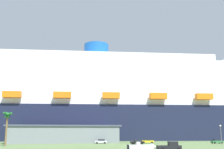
{
  "coord_description": "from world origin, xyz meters",
  "views": [
    {
      "loc": [
        -18.04,
        -88.44,
        4.68
      ],
      "look_at": [
        -1.49,
        31.21,
        29.21
      ],
      "focal_mm": 44.47,
      "sensor_mm": 36.0,
      "label": 1
    }
  ],
  "objects_px": {
    "pickup_truck": "(170,146)",
    "parked_car_black_coupe": "(137,142)",
    "parked_car_yellow_taxi": "(147,141)",
    "palm_tree": "(7,119)",
    "cruise_ship": "(147,107)",
    "small_boat_on_trailer": "(143,147)",
    "parked_car_green_wagon": "(217,141)",
    "parked_car_silver_sedan": "(101,141)",
    "street_lamp": "(221,132)"
  },
  "relations": [
    {
      "from": "street_lamp",
      "to": "parked_car_silver_sedan",
      "type": "xyz_separation_m",
      "value": [
        -37.6,
        18.3,
        -3.57
      ]
    },
    {
      "from": "pickup_truck",
      "to": "palm_tree",
      "type": "height_order",
      "value": "palm_tree"
    },
    {
      "from": "palm_tree",
      "to": "parked_car_yellow_taxi",
      "type": "bearing_deg",
      "value": 14.56
    },
    {
      "from": "cruise_ship",
      "to": "small_boat_on_trailer",
      "type": "xyz_separation_m",
      "value": [
        -22.91,
        -81.28,
        -16.36
      ]
    },
    {
      "from": "pickup_truck",
      "to": "parked_car_green_wagon",
      "type": "bearing_deg",
      "value": 48.93
    },
    {
      "from": "small_boat_on_trailer",
      "to": "palm_tree",
      "type": "bearing_deg",
      "value": 143.11
    },
    {
      "from": "palm_tree",
      "to": "parked_car_black_coupe",
      "type": "xyz_separation_m",
      "value": [
        43.21,
        5.2,
        -7.52
      ]
    },
    {
      "from": "cruise_ship",
      "to": "palm_tree",
      "type": "xyz_separation_m",
      "value": [
        -59.97,
        -53.46,
        -8.97
      ]
    },
    {
      "from": "parked_car_green_wagon",
      "to": "parked_car_yellow_taxi",
      "type": "relative_size",
      "value": 0.94
    },
    {
      "from": "small_boat_on_trailer",
      "to": "parked_car_black_coupe",
      "type": "height_order",
      "value": "small_boat_on_trailer"
    },
    {
      "from": "parked_car_green_wagon",
      "to": "parked_car_black_coupe",
      "type": "distance_m",
      "value": 31.06
    },
    {
      "from": "palm_tree",
      "to": "parked_car_silver_sedan",
      "type": "bearing_deg",
      "value": 21.94
    },
    {
      "from": "cruise_ship",
      "to": "small_boat_on_trailer",
      "type": "distance_m",
      "value": 86.01
    },
    {
      "from": "street_lamp",
      "to": "parked_car_silver_sedan",
      "type": "distance_m",
      "value": 41.97
    },
    {
      "from": "parked_car_silver_sedan",
      "to": "palm_tree",
      "type": "bearing_deg",
      "value": -158.06
    },
    {
      "from": "pickup_truck",
      "to": "parked_car_black_coupe",
      "type": "distance_m",
      "value": 32.91
    },
    {
      "from": "parked_car_green_wagon",
      "to": "parked_car_black_coupe",
      "type": "relative_size",
      "value": 0.91
    },
    {
      "from": "small_boat_on_trailer",
      "to": "palm_tree",
      "type": "height_order",
      "value": "palm_tree"
    },
    {
      "from": "parked_car_black_coupe",
      "to": "parked_car_silver_sedan",
      "type": "distance_m",
      "value": 14.15
    },
    {
      "from": "small_boat_on_trailer",
      "to": "parked_car_silver_sedan",
      "type": "relative_size",
      "value": 1.77
    },
    {
      "from": "parked_car_silver_sedan",
      "to": "parked_car_yellow_taxi",
      "type": "distance_m",
      "value": 17.79
    },
    {
      "from": "small_boat_on_trailer",
      "to": "parked_car_green_wagon",
      "type": "height_order",
      "value": "small_boat_on_trailer"
    },
    {
      "from": "small_boat_on_trailer",
      "to": "palm_tree",
      "type": "distance_m",
      "value": 46.93
    },
    {
      "from": "parked_car_yellow_taxi",
      "to": "palm_tree",
      "type": "bearing_deg",
      "value": -165.44
    },
    {
      "from": "parked_car_green_wagon",
      "to": "parked_car_silver_sedan",
      "type": "distance_m",
      "value": 43.36
    },
    {
      "from": "parked_car_black_coupe",
      "to": "small_boat_on_trailer",
      "type": "bearing_deg",
      "value": -100.55
    },
    {
      "from": "palm_tree",
      "to": "parked_car_silver_sedan",
      "type": "distance_m",
      "value": 34.38
    },
    {
      "from": "street_lamp",
      "to": "parked_car_silver_sedan",
      "type": "bearing_deg",
      "value": 154.04
    },
    {
      "from": "pickup_truck",
      "to": "small_boat_on_trailer",
      "type": "distance_m",
      "value": 6.42
    },
    {
      "from": "palm_tree",
      "to": "street_lamp",
      "type": "height_order",
      "value": "palm_tree"
    },
    {
      "from": "street_lamp",
      "to": "parked_car_black_coupe",
      "type": "xyz_separation_m",
      "value": [
        -25.5,
        10.96,
        -3.57
      ]
    },
    {
      "from": "palm_tree",
      "to": "small_boat_on_trailer",
      "type": "bearing_deg",
      "value": -36.89
    },
    {
      "from": "cruise_ship",
      "to": "parked_car_black_coupe",
      "type": "relative_size",
      "value": 48.44
    },
    {
      "from": "parked_car_green_wagon",
      "to": "parked_car_yellow_taxi",
      "type": "distance_m",
      "value": 25.8
    },
    {
      "from": "pickup_truck",
      "to": "parked_car_yellow_taxi",
      "type": "bearing_deg",
      "value": 82.35
    },
    {
      "from": "street_lamp",
      "to": "parked_car_green_wagon",
      "type": "bearing_deg",
      "value": 67.62
    },
    {
      "from": "cruise_ship",
      "to": "parked_car_green_wagon",
      "type": "relative_size",
      "value": 53.12
    },
    {
      "from": "pickup_truck",
      "to": "parked_car_yellow_taxi",
      "type": "relative_size",
      "value": 1.2
    },
    {
      "from": "small_boat_on_trailer",
      "to": "parked_car_silver_sedan",
      "type": "bearing_deg",
      "value": 98.38
    },
    {
      "from": "cruise_ship",
      "to": "parked_car_black_coupe",
      "type": "xyz_separation_m",
      "value": [
        -16.76,
        -48.26,
        -16.49
      ]
    },
    {
      "from": "small_boat_on_trailer",
      "to": "street_lamp",
      "type": "height_order",
      "value": "street_lamp"
    },
    {
      "from": "small_boat_on_trailer",
      "to": "palm_tree",
      "type": "xyz_separation_m",
      "value": [
        -37.06,
        27.82,
        7.39
      ]
    },
    {
      "from": "palm_tree",
      "to": "parked_car_silver_sedan",
      "type": "relative_size",
      "value": 2.39
    },
    {
      "from": "palm_tree",
      "to": "cruise_ship",
      "type": "bearing_deg",
      "value": 41.71
    },
    {
      "from": "cruise_ship",
      "to": "small_boat_on_trailer",
      "type": "height_order",
      "value": "cruise_ship"
    },
    {
      "from": "parked_car_green_wagon",
      "to": "street_lamp",
      "type": "bearing_deg",
      "value": -112.38
    },
    {
      "from": "parked_car_black_coupe",
      "to": "parked_car_yellow_taxi",
      "type": "relative_size",
      "value": 1.03
    },
    {
      "from": "parked_car_black_coupe",
      "to": "parked_car_silver_sedan",
      "type": "height_order",
      "value": "same"
    },
    {
      "from": "pickup_truck",
      "to": "parked_car_silver_sedan",
      "type": "xyz_separation_m",
      "value": [
        -12.36,
        40.24,
        -0.21
      ]
    },
    {
      "from": "pickup_truck",
      "to": "parked_car_black_coupe",
      "type": "relative_size",
      "value": 1.16
    }
  ]
}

